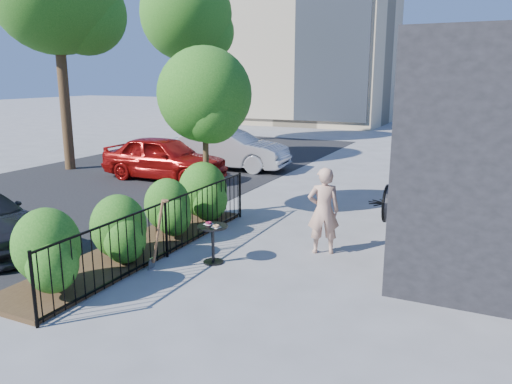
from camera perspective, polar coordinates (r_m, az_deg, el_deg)
The scene contains 12 objects.
ground at distance 8.86m, azimuth -2.05°, elevation -8.87°, with size 120.00×120.00×0.00m, color gray.
fence at distance 9.42m, azimuth -10.23°, elevation -4.10°, with size 0.05×6.05×1.10m.
planting_bed at distance 9.99m, azimuth -13.40°, elevation -6.39°, with size 1.30×6.00×0.08m, color #382616.
shrubs at distance 9.81m, azimuth -12.79°, elevation -2.68°, with size 1.10×5.60×1.24m.
patio_tree at distance 11.73m, azimuth -5.73°, elevation 10.36°, with size 2.20×2.20×3.94m.
street at distance 15.28m, azimuth -20.51°, elevation -0.23°, with size 9.00×30.00×0.01m, color black.
street_tree_far at distance 25.43m, azimuth -7.91°, elevation 18.89°, with size 4.40×4.40×8.28m.
cafe_table at distance 9.05m, azimuth -4.95°, elevation -5.17°, with size 0.56×0.56×0.75m.
woman at distance 9.51m, azimuth 7.72°, elevation -2.14°, with size 0.61×0.40×1.67m, color tan.
shovel at distance 8.80m, azimuth -11.27°, elevation -5.23°, with size 0.44×0.17×1.33m.
car_red at distance 16.56m, azimuth -10.45°, elevation 3.87°, with size 1.69×4.19×1.43m, color maroon.
car_silver at distance 18.19m, azimuth -3.25°, elevation 4.94°, with size 1.54×4.43×1.46m, color #ADADB2.
Camera 1 is at (3.80, -7.28, 3.32)m, focal length 35.00 mm.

